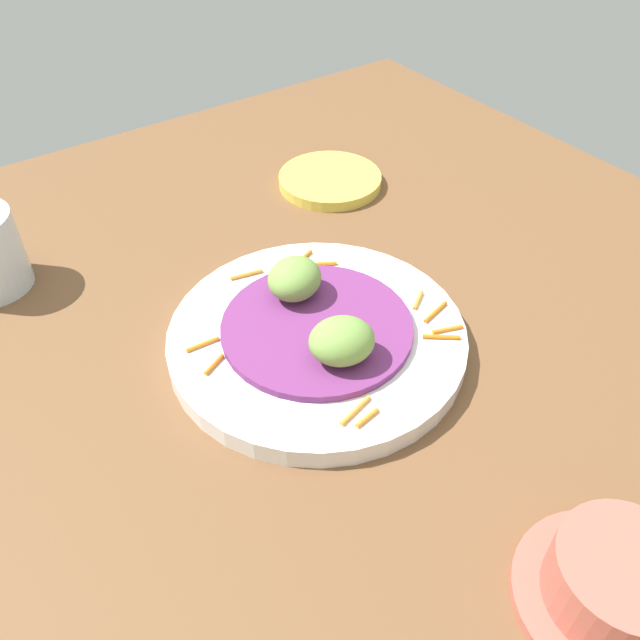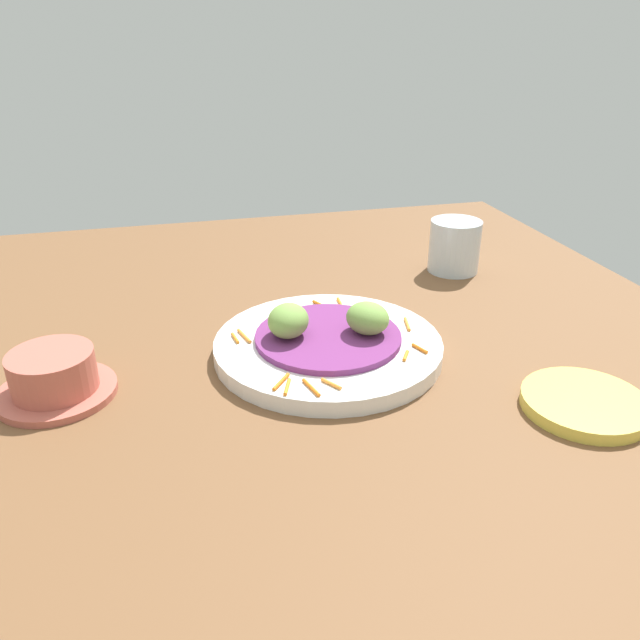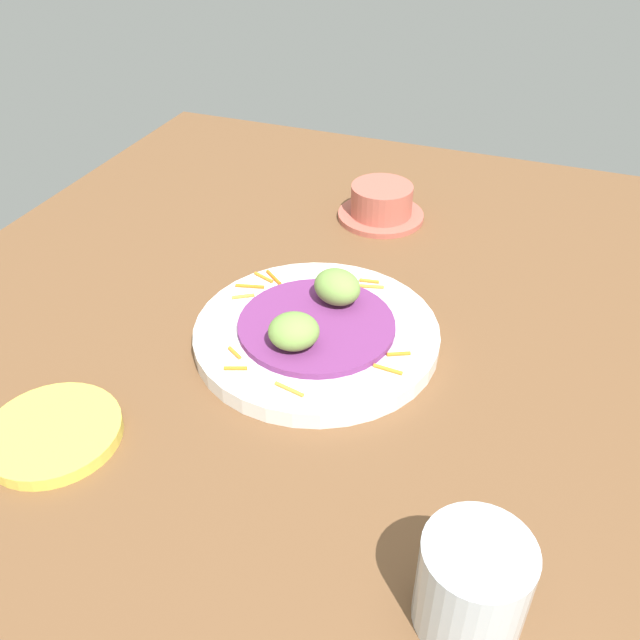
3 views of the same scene
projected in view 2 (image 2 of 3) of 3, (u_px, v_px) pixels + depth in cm
name	position (u px, v px, depth cm)	size (l,w,h in cm)	color
table_surface	(289.00, 350.00, 78.12)	(110.00, 110.00, 2.00)	brown
main_plate	(328.00, 347.00, 74.66)	(27.09, 27.09, 1.95)	white
cabbage_bed	(328.00, 337.00, 74.08)	(17.33, 17.33, 0.75)	#702D6B
carrot_garnish	(323.00, 348.00, 72.00)	(22.93, 22.09, 0.40)	orange
guac_scoop_left	(368.00, 318.00, 73.50)	(4.83, 5.34, 3.72)	#759E47
guac_scoop_center	(288.00, 321.00, 72.69)	(5.59, 4.74, 3.88)	#759E47
side_plate_small	(584.00, 403.00, 64.21)	(12.75, 12.75, 1.33)	#E0CC4C
terracotta_bowl	(54.00, 377.00, 65.89)	(12.43, 12.43, 5.08)	#B75B4C
water_glass	(454.00, 246.00, 98.29)	(7.93, 7.93, 8.16)	silver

